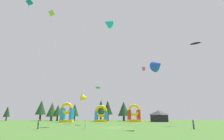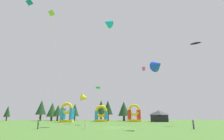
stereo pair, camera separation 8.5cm
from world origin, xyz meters
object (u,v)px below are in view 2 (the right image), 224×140
(person_near_camera, at_px, (85,123))
(inflatable_orange_dome, at_px, (101,115))
(person_far_side, at_px, (193,123))
(inflatable_yellow_castle, at_px, (67,114))
(kite_blue_delta, at_px, (158,65))
(kite_teal_diamond, at_px, (29,4))
(kite_lime_diamond, at_px, (51,14))
(kite_green_parafoil, at_px, (98,88))
(kite_pink_box, at_px, (144,69))
(festival_tent, at_px, (159,116))
(kite_yellow_delta, at_px, (84,98))
(person_midfield, at_px, (38,123))
(kite_black_parafoil, at_px, (196,43))
(kite_cyan_delta, at_px, (108,23))
(inflatable_blue_arch, at_px, (134,115))

(person_near_camera, distance_m, inflatable_orange_dome, 35.77)
(person_far_side, bearing_deg, inflatable_yellow_castle, 11.87)
(kite_blue_delta, height_order, inflatable_orange_dome, kite_blue_delta)
(kite_teal_diamond, height_order, kite_lime_diamond, kite_teal_diamond)
(person_near_camera, bearing_deg, kite_green_parafoil, 134.75)
(kite_pink_box, relative_size, person_near_camera, 9.97)
(inflatable_yellow_castle, relative_size, festival_tent, 1.20)
(kite_yellow_delta, xyz_separation_m, person_midfield, (-5.76, -18.73, -6.44))
(kite_yellow_delta, height_order, festival_tent, kite_yellow_delta)
(kite_blue_delta, height_order, kite_black_parafoil, kite_black_parafoil)
(kite_green_parafoil, distance_m, kite_lime_diamond, 21.83)
(kite_yellow_delta, bearing_deg, person_midfield, -107.09)
(person_far_side, bearing_deg, kite_blue_delta, 68.94)
(kite_lime_diamond, height_order, kite_yellow_delta, kite_lime_diamond)
(kite_blue_delta, xyz_separation_m, kite_lime_diamond, (-21.00, 1.07, 10.94))
(kite_cyan_delta, height_order, inflatable_orange_dome, kite_cyan_delta)
(kite_cyan_delta, relative_size, person_far_side, 15.88)
(inflatable_blue_arch, bearing_deg, person_far_side, -82.61)
(inflatable_blue_arch, bearing_deg, kite_black_parafoil, -59.70)
(kite_yellow_delta, xyz_separation_m, inflatable_orange_dome, (4.74, 16.38, -5.14))
(kite_blue_delta, distance_m, person_midfield, 24.16)
(kite_blue_delta, xyz_separation_m, inflatable_orange_dome, (-11.17, 37.46, -9.11))
(kite_lime_diamond, distance_m, festival_tent, 50.53)
(inflatable_yellow_castle, bearing_deg, inflatable_blue_arch, 6.26)
(person_midfield, xyz_separation_m, inflatable_blue_arch, (23.09, 33.72, 1.50))
(kite_blue_delta, height_order, kite_cyan_delta, kite_cyan_delta)
(kite_yellow_delta, height_order, kite_black_parafoil, kite_black_parafoil)
(kite_green_parafoil, height_order, kite_blue_delta, kite_blue_delta)
(kite_yellow_delta, xyz_separation_m, inflatable_yellow_castle, (-7.48, 12.27, -4.75))
(kite_lime_diamond, bearing_deg, kite_yellow_delta, 75.74)
(inflatable_yellow_castle, bearing_deg, person_far_side, -47.79)
(person_far_side, xyz_separation_m, person_near_camera, (-19.18, 0.79, -0.05))
(kite_blue_delta, xyz_separation_m, kite_teal_diamond, (-27.52, 4.55, 15.92))
(inflatable_yellow_castle, bearing_deg, festival_tent, 2.55)
(kite_pink_box, relative_size, inflatable_yellow_castle, 2.40)
(kite_lime_diamond, xyz_separation_m, person_midfield, (-0.68, 1.27, -21.36))
(kite_cyan_delta, relative_size, person_near_camera, 16.65)
(inflatable_blue_arch, height_order, festival_tent, inflatable_blue_arch)
(kite_yellow_delta, bearing_deg, kite_cyan_delta, -57.95)
(kite_lime_diamond, bearing_deg, inflatable_blue_arch, 57.36)
(kite_cyan_delta, height_order, person_far_side, kite_cyan_delta)
(kite_cyan_delta, distance_m, kite_lime_diamond, 15.56)
(kite_yellow_delta, xyz_separation_m, person_near_camera, (2.70, -19.31, -6.48))
(person_midfield, bearing_deg, kite_blue_delta, -89.45)
(kite_cyan_delta, height_order, person_near_camera, kite_cyan_delta)
(kite_pink_box, xyz_separation_m, person_near_camera, (-15.04, -16.90, -14.97))
(person_midfield, distance_m, person_near_camera, 8.48)
(kite_yellow_delta, bearing_deg, kite_pink_box, -7.74)
(kite_teal_diamond, bearing_deg, kite_green_parafoil, 36.56)
(inflatable_blue_arch, bearing_deg, kite_pink_box, -88.66)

